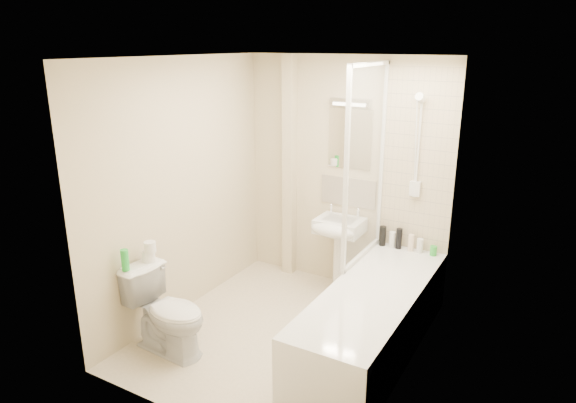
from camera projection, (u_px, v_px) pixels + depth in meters
The scene contains 25 objects.
floor at pixel (284, 335), 4.60m from camera, with size 2.50×2.50×0.00m, color beige.
wall_back at pixel (345, 175), 5.28m from camera, with size 2.20×0.02×2.40m, color beige.
wall_left at pixel (181, 189), 4.76m from camera, with size 0.02×2.50×2.40m, color beige.
wall_right at pixel (414, 231), 3.72m from camera, with size 0.02×2.50×2.40m, color beige.
ceiling at pixel (283, 57), 3.88m from camera, with size 2.20×2.50×0.02m, color white.
tile_back at pixel (418, 162), 4.84m from camera, with size 0.70×0.01×1.75m, color beige.
tile_right at pixel (423, 194), 3.82m from camera, with size 0.01×2.10×1.75m, color beige.
pipe_boxing at pixel (290, 169), 5.52m from camera, with size 0.12×0.12×2.40m, color beige.
splashback at pixel (348, 192), 5.29m from camera, with size 0.60×0.01×0.30m, color beige.
mirror at pixel (350, 139), 5.13m from camera, with size 0.46×0.01×0.60m, color white.
strip_light at pixel (351, 102), 5.00m from camera, with size 0.42×0.07×0.07m, color silver.
bathtub at pixel (373, 318), 4.32m from camera, with size 0.70×2.10×0.55m.
shower_screen at pixel (366, 164), 4.64m from camera, with size 0.04×0.92×1.80m.
shower_fixture at pixel (417, 150), 4.77m from camera, with size 0.10×0.16×0.99m.
pedestal_sink at pixel (338, 235), 5.23m from camera, with size 0.47×0.45×0.90m.
bottle_black_a at pixel (383, 236), 5.14m from camera, with size 0.07×0.07×0.20m, color black.
bottle_white_a at pixel (392, 240), 5.10m from camera, with size 0.06×0.06×0.16m, color white.
bottle_black_b at pixel (399, 239), 5.06m from camera, with size 0.06×0.06×0.21m, color black.
bottle_cream at pixel (411, 243), 5.01m from camera, with size 0.06×0.06×0.17m, color beige.
bottle_white_b at pixel (420, 246), 4.97m from camera, with size 0.06×0.06×0.14m, color white.
bottle_green at pixel (433, 251), 4.91m from camera, with size 0.06×0.06×0.09m, color green.
toilet at pixel (168, 312), 4.27m from camera, with size 0.74×0.46×0.73m, color white.
toilet_roll_lower at pixel (149, 256), 4.34m from camera, with size 0.11×0.11×0.09m, color white.
toilet_roll_upper at pixel (150, 247), 4.30m from camera, with size 0.10×0.10×0.09m, color white.
green_bottle at pixel (125, 260), 4.15m from camera, with size 0.06×0.06×0.18m, color green.
Camera 1 is at (2.04, -3.48, 2.51)m, focal length 32.00 mm.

